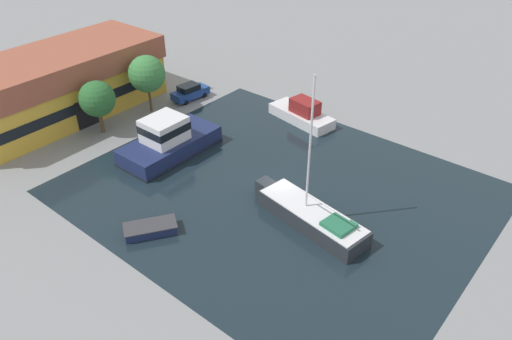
{
  "coord_description": "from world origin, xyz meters",
  "views": [
    {
      "loc": [
        -26.46,
        -19.59,
        23.65
      ],
      "look_at": [
        0.0,
        2.35,
        1.0
      ],
      "focal_mm": 35.0,
      "sensor_mm": 36.0,
      "label": 1
    }
  ],
  "objects_px": {
    "quay_tree_near_building": "(147,74)",
    "sailboat_moored": "(310,215)",
    "warehouse_building": "(58,84)",
    "motor_cruiser": "(168,141)",
    "cabin_boat": "(302,114)",
    "quay_tree_by_water": "(97,99)",
    "small_dinghy": "(150,229)",
    "parked_car": "(190,92)"
  },
  "relations": [
    {
      "from": "warehouse_building",
      "to": "sailboat_moored",
      "type": "bearing_deg",
      "value": -88.05
    },
    {
      "from": "quay_tree_near_building",
      "to": "parked_car",
      "type": "xyz_separation_m",
      "value": [
        4.67,
        -1.04,
        -3.3
      ]
    },
    {
      "from": "quay_tree_near_building",
      "to": "quay_tree_by_water",
      "type": "relative_size",
      "value": 1.15
    },
    {
      "from": "quay_tree_near_building",
      "to": "motor_cruiser",
      "type": "relative_size",
      "value": 0.65
    },
    {
      "from": "warehouse_building",
      "to": "quay_tree_by_water",
      "type": "relative_size",
      "value": 4.1
    },
    {
      "from": "quay_tree_near_building",
      "to": "small_dinghy",
      "type": "height_order",
      "value": "quay_tree_near_building"
    },
    {
      "from": "warehouse_building",
      "to": "small_dinghy",
      "type": "relative_size",
      "value": 5.28
    },
    {
      "from": "motor_cruiser",
      "to": "small_dinghy",
      "type": "distance_m",
      "value": 11.07
    },
    {
      "from": "quay_tree_near_building",
      "to": "parked_car",
      "type": "height_order",
      "value": "quay_tree_near_building"
    },
    {
      "from": "warehouse_building",
      "to": "sailboat_moored",
      "type": "relative_size",
      "value": 1.86
    },
    {
      "from": "quay_tree_by_water",
      "to": "cabin_boat",
      "type": "xyz_separation_m",
      "value": [
        14.23,
        -13.61,
        -2.67
      ]
    },
    {
      "from": "parked_car",
      "to": "motor_cruiser",
      "type": "bearing_deg",
      "value": -48.47
    },
    {
      "from": "quay_tree_near_building",
      "to": "small_dinghy",
      "type": "distance_m",
      "value": 20.2
    },
    {
      "from": "quay_tree_by_water",
      "to": "sailboat_moored",
      "type": "relative_size",
      "value": 0.45
    },
    {
      "from": "sailboat_moored",
      "to": "warehouse_building",
      "type": "bearing_deg",
      "value": 101.85
    },
    {
      "from": "warehouse_building",
      "to": "quay_tree_near_building",
      "type": "height_order",
      "value": "warehouse_building"
    },
    {
      "from": "sailboat_moored",
      "to": "small_dinghy",
      "type": "xyz_separation_m",
      "value": [
        -8.2,
        8.25,
        -0.39
      ]
    },
    {
      "from": "quay_tree_near_building",
      "to": "sailboat_moored",
      "type": "distance_m",
      "value": 24.04
    },
    {
      "from": "quay_tree_near_building",
      "to": "motor_cruiser",
      "type": "height_order",
      "value": "quay_tree_near_building"
    },
    {
      "from": "quay_tree_near_building",
      "to": "quay_tree_by_water",
      "type": "bearing_deg",
      "value": 178.88
    },
    {
      "from": "warehouse_building",
      "to": "parked_car",
      "type": "relative_size",
      "value": 4.99
    },
    {
      "from": "sailboat_moored",
      "to": "quay_tree_near_building",
      "type": "bearing_deg",
      "value": 87.61
    },
    {
      "from": "parked_car",
      "to": "sailboat_moored",
      "type": "relative_size",
      "value": 0.37
    },
    {
      "from": "warehouse_building",
      "to": "quay_tree_near_building",
      "type": "xyz_separation_m",
      "value": [
        6.18,
        -6.47,
        0.86
      ]
    },
    {
      "from": "small_dinghy",
      "to": "quay_tree_near_building",
      "type": "bearing_deg",
      "value": 173.06
    },
    {
      "from": "parked_car",
      "to": "small_dinghy",
      "type": "relative_size",
      "value": 1.06
    },
    {
      "from": "quay_tree_by_water",
      "to": "parked_car",
      "type": "relative_size",
      "value": 1.22
    },
    {
      "from": "warehouse_building",
      "to": "motor_cruiser",
      "type": "relative_size",
      "value": 2.31
    },
    {
      "from": "warehouse_building",
      "to": "sailboat_moored",
      "type": "height_order",
      "value": "sailboat_moored"
    },
    {
      "from": "parked_car",
      "to": "quay_tree_by_water",
      "type": "bearing_deg",
      "value": -91.14
    },
    {
      "from": "quay_tree_by_water",
      "to": "cabin_boat",
      "type": "distance_m",
      "value": 19.87
    },
    {
      "from": "quay_tree_near_building",
      "to": "motor_cruiser",
      "type": "xyz_separation_m",
      "value": [
        -4.55,
        -7.86,
        -2.84
      ]
    },
    {
      "from": "warehouse_building",
      "to": "cabin_boat",
      "type": "bearing_deg",
      "value": -55.09
    },
    {
      "from": "quay_tree_by_water",
      "to": "motor_cruiser",
      "type": "relative_size",
      "value": 0.56
    },
    {
      "from": "motor_cruiser",
      "to": "cabin_boat",
      "type": "xyz_separation_m",
      "value": [
        12.79,
        -5.64,
        -0.45
      ]
    },
    {
      "from": "warehouse_building",
      "to": "motor_cruiser",
      "type": "height_order",
      "value": "warehouse_building"
    },
    {
      "from": "quay_tree_near_building",
      "to": "sailboat_moored",
      "type": "xyz_separation_m",
      "value": [
        -4.69,
        -23.33,
        -3.39
      ]
    },
    {
      "from": "quay_tree_near_building",
      "to": "small_dinghy",
      "type": "xyz_separation_m",
      "value": [
        -12.89,
        -15.08,
        -3.78
      ]
    },
    {
      "from": "warehouse_building",
      "to": "cabin_boat",
      "type": "height_order",
      "value": "warehouse_building"
    },
    {
      "from": "quay_tree_near_building",
      "to": "sailboat_moored",
      "type": "relative_size",
      "value": 0.52
    },
    {
      "from": "motor_cruiser",
      "to": "small_dinghy",
      "type": "height_order",
      "value": "motor_cruiser"
    },
    {
      "from": "cabin_boat",
      "to": "parked_car",
      "type": "bearing_deg",
      "value": 115.69
    }
  ]
}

